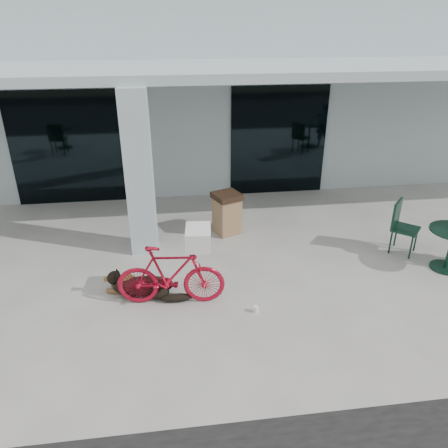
{
  "coord_description": "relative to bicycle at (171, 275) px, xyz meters",
  "views": [
    {
      "loc": [
        -0.96,
        -5.45,
        4.21
      ],
      "look_at": [
        -0.08,
        1.16,
        1.0
      ],
      "focal_mm": 35.0,
      "sensor_mm": 36.0,
      "label": 1
    }
  ],
  "objects": [
    {
      "name": "ground",
      "position": [
        1.02,
        -0.43,
        -0.51
      ],
      "size": [
        80.0,
        80.0,
        0.0
      ],
      "primitive_type": "plane",
      "color": "#B4B1AA",
      "rests_on": "ground"
    },
    {
      "name": "building",
      "position": [
        1.02,
        8.07,
        1.74
      ],
      "size": [
        22.0,
        7.0,
        4.5
      ],
      "primitive_type": "cube",
      "color": "#A6B7BC",
      "rests_on": "ground"
    },
    {
      "name": "storefront_glass_left",
      "position": [
        -2.18,
        4.55,
        0.84
      ],
      "size": [
        2.8,
        0.06,
        2.7
      ],
      "primitive_type": "cube",
      "color": "black",
      "rests_on": "ground"
    },
    {
      "name": "storefront_glass_right",
      "position": [
        2.82,
        4.55,
        0.84
      ],
      "size": [
        2.4,
        0.06,
        2.7
      ],
      "primitive_type": "cube",
      "color": "black",
      "rests_on": "ground"
    },
    {
      "name": "column",
      "position": [
        -0.48,
        1.87,
        1.05
      ],
      "size": [
        0.5,
        0.5,
        3.12
      ],
      "primitive_type": "cube",
      "color": "#A6B7BC",
      "rests_on": "ground"
    },
    {
      "name": "overhang",
      "position": [
        1.02,
        3.17,
        2.7
      ],
      "size": [
        22.0,
        2.8,
        0.18
      ],
      "primitive_type": "cube",
      "color": "#A6B7BC",
      "rests_on": "column"
    },
    {
      "name": "bicycle",
      "position": [
        0.0,
        0.0,
        0.0
      ],
      "size": [
        1.74,
        0.65,
        1.02
      ],
      "primitive_type": "imported",
      "rotation": [
        0.0,
        0.0,
        1.47
      ],
      "color": "#AF0E26",
      "rests_on": "ground"
    },
    {
      "name": "laundry_basket",
      "position": [
        0.45,
        -0.04,
        0.66
      ],
      "size": [
        0.43,
        0.54,
        0.3
      ],
      "primitive_type": "cube",
      "rotation": [
        0.0,
        0.0,
        1.47
      ],
      "color": "white",
      "rests_on": "bicycle"
    },
    {
      "name": "dog",
      "position": [
        -0.45,
        0.27,
        -0.32
      ],
      "size": [
        1.2,
        0.74,
        0.38
      ],
      "primitive_type": null,
      "rotation": [
        0.0,
        0.0,
        -0.34
      ],
      "color": "black",
      "rests_on": "ground"
    },
    {
      "name": "cup_near_dog",
      "position": [
        1.29,
        -0.43,
        -0.46
      ],
      "size": [
        0.09,
        0.09,
        0.1
      ],
      "primitive_type": "cylinder",
      "rotation": [
        0.0,
        0.0,
        0.07
      ],
      "color": "white",
      "rests_on": "ground"
    },
    {
      "name": "cafe_chair_far_a",
      "position": [
        4.5,
        1.07,
        0.01
      ],
      "size": [
        0.69,
        0.69,
        1.04
      ],
      "primitive_type": null,
      "rotation": [
        0.0,
        0.0,
        0.84
      ],
      "color": "#113123",
      "rests_on": "ground"
    },
    {
      "name": "trash_receptacle",
      "position": [
        1.22,
        2.37,
        -0.07
      ],
      "size": [
        0.68,
        0.68,
        0.89
      ],
      "primitive_type": null,
      "rotation": [
        0.0,
        0.0,
        0.38
      ],
      "color": "#8C6B49",
      "rests_on": "ground"
    }
  ]
}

